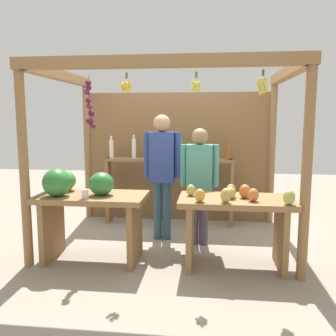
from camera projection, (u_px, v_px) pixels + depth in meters
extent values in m
plane|color=gray|center=(170.00, 240.00, 4.77)|extent=(12.00, 12.00, 0.00)
cylinder|color=olive|center=(24.00, 166.00, 3.80)|extent=(0.10, 0.10, 2.21)
cylinder|color=olive|center=(307.00, 170.00, 3.47)|extent=(0.10, 0.10, 2.21)
cylinder|color=olive|center=(87.00, 149.00, 5.77)|extent=(0.10, 0.10, 2.21)
cylinder|color=olive|center=(272.00, 151.00, 5.44)|extent=(0.10, 0.10, 2.21)
cube|color=olive|center=(158.00, 61.00, 3.49)|extent=(2.98, 0.12, 0.12)
cube|color=olive|center=(59.00, 75.00, 4.64)|extent=(0.12, 2.10, 0.12)
cube|color=olive|center=(289.00, 72.00, 4.31)|extent=(0.12, 2.10, 0.12)
cube|color=brown|center=(177.00, 157.00, 5.64)|extent=(2.88, 0.04, 1.99)
cylinder|color=brown|center=(127.00, 76.00, 3.73)|extent=(0.02, 0.02, 0.06)
ellipsoid|color=gold|center=(130.00, 86.00, 3.74)|extent=(0.04, 0.06, 0.12)
ellipsoid|color=gold|center=(128.00, 87.00, 3.77)|extent=(0.06, 0.05, 0.12)
ellipsoid|color=gold|center=(125.00, 86.00, 3.77)|extent=(0.07, 0.07, 0.12)
ellipsoid|color=gold|center=(123.00, 87.00, 3.73)|extent=(0.05, 0.06, 0.12)
ellipsoid|color=gold|center=(127.00, 86.00, 3.71)|extent=(0.08, 0.04, 0.12)
cylinder|color=brown|center=(196.00, 75.00, 3.66)|extent=(0.02, 0.02, 0.06)
ellipsoid|color=#D1CC4C|center=(199.00, 86.00, 3.67)|extent=(0.04, 0.06, 0.11)
ellipsoid|color=#D1CC4C|center=(198.00, 86.00, 3.69)|extent=(0.07, 0.06, 0.12)
ellipsoid|color=#D1CC4C|center=(196.00, 87.00, 3.71)|extent=(0.06, 0.04, 0.11)
ellipsoid|color=#D1CC4C|center=(193.00, 86.00, 3.70)|extent=(0.06, 0.07, 0.12)
ellipsoid|color=#D1CC4C|center=(194.00, 86.00, 3.67)|extent=(0.04, 0.06, 0.11)
ellipsoid|color=#D1CC4C|center=(194.00, 85.00, 3.65)|extent=(0.05, 0.05, 0.12)
ellipsoid|color=#D1CC4C|center=(196.00, 87.00, 3.64)|extent=(0.08, 0.04, 0.11)
ellipsoid|color=#D1CC4C|center=(199.00, 87.00, 3.65)|extent=(0.05, 0.05, 0.11)
cylinder|color=brown|center=(263.00, 72.00, 3.47)|extent=(0.02, 0.02, 0.06)
ellipsoid|color=#D1CC4C|center=(265.00, 85.00, 3.49)|extent=(0.04, 0.07, 0.15)
ellipsoid|color=#D1CC4C|center=(264.00, 86.00, 3.51)|extent=(0.08, 0.07, 0.16)
ellipsoid|color=#D1CC4C|center=(262.00, 88.00, 3.52)|extent=(0.06, 0.04, 0.15)
ellipsoid|color=#D1CC4C|center=(261.00, 85.00, 3.50)|extent=(0.06, 0.07, 0.16)
ellipsoid|color=#D1CC4C|center=(259.00, 86.00, 3.48)|extent=(0.05, 0.07, 0.15)
ellipsoid|color=#D1CC4C|center=(262.00, 86.00, 3.46)|extent=(0.07, 0.05, 0.15)
ellipsoid|color=#D1CC4C|center=(266.00, 85.00, 3.47)|extent=(0.08, 0.08, 0.16)
cylinder|color=#4C422D|center=(89.00, 101.00, 4.02)|extent=(0.01, 0.01, 0.55)
sphere|color=#47142D|center=(88.00, 83.00, 3.98)|extent=(0.07, 0.07, 0.07)
sphere|color=#47142D|center=(89.00, 88.00, 3.99)|extent=(0.06, 0.06, 0.06)
sphere|color=#511938|center=(87.00, 92.00, 3.99)|extent=(0.06, 0.06, 0.06)
sphere|color=#47142D|center=(88.00, 100.00, 4.01)|extent=(0.06, 0.06, 0.06)
sphere|color=#601E42|center=(89.00, 106.00, 4.04)|extent=(0.07, 0.07, 0.07)
sphere|color=#47142D|center=(91.00, 113.00, 4.06)|extent=(0.07, 0.07, 0.07)
sphere|color=#601E42|center=(91.00, 120.00, 4.07)|extent=(0.06, 0.06, 0.06)
sphere|color=#511938|center=(93.00, 126.00, 4.07)|extent=(0.06, 0.06, 0.06)
sphere|color=#47142D|center=(89.00, 121.00, 4.08)|extent=(0.07, 0.07, 0.07)
cube|color=olive|center=(92.00, 197.00, 4.03)|extent=(1.21, 0.64, 0.06)
cube|color=olive|center=(52.00, 228.00, 4.13)|extent=(0.06, 0.58, 0.70)
cube|color=olive|center=(135.00, 232.00, 4.02)|extent=(0.06, 0.58, 0.70)
ellipsoid|color=#2D7533|center=(57.00, 182.00, 3.91)|extent=(0.37, 0.37, 0.30)
ellipsoid|color=#38843D|center=(64.00, 181.00, 4.21)|extent=(0.34, 0.34, 0.24)
ellipsoid|color=#2D7533|center=(101.00, 184.00, 3.97)|extent=(0.39, 0.39, 0.26)
cylinder|color=white|center=(85.00, 194.00, 3.84)|extent=(0.07, 0.07, 0.09)
cube|color=olive|center=(236.00, 201.00, 3.85)|extent=(1.21, 0.64, 0.06)
cube|color=olive|center=(190.00, 234.00, 3.95)|extent=(0.06, 0.58, 0.70)
cube|color=olive|center=(281.00, 237.00, 3.84)|extent=(0.06, 0.58, 0.70)
ellipsoid|color=#E07F47|center=(231.00, 191.00, 3.88)|extent=(0.11, 0.11, 0.14)
ellipsoid|color=#B79E47|center=(226.00, 196.00, 3.62)|extent=(0.11, 0.11, 0.15)
ellipsoid|color=#CC7038|center=(245.00, 191.00, 3.83)|extent=(0.15, 0.15, 0.15)
ellipsoid|color=#A8B24C|center=(230.00, 193.00, 3.80)|extent=(0.11, 0.11, 0.13)
ellipsoid|color=#A8B24C|center=(191.00, 190.00, 3.95)|extent=(0.13, 0.13, 0.13)
ellipsoid|color=gold|center=(200.00, 195.00, 3.65)|extent=(0.15, 0.15, 0.14)
ellipsoid|color=#CC7038|center=(253.00, 195.00, 3.68)|extent=(0.15, 0.15, 0.14)
ellipsoid|color=#A8B24C|center=(289.00, 197.00, 3.53)|extent=(0.13, 0.13, 0.15)
cube|color=olive|center=(109.00, 190.00, 5.56)|extent=(0.05, 0.20, 1.00)
cube|color=olive|center=(231.00, 193.00, 5.35)|extent=(0.05, 0.20, 1.00)
cube|color=olive|center=(169.00, 160.00, 5.39)|extent=(1.87, 0.22, 0.04)
cylinder|color=silver|center=(111.00, 149.00, 5.46)|extent=(0.06, 0.06, 0.28)
cylinder|color=silver|center=(111.00, 138.00, 5.44)|extent=(0.03, 0.03, 0.06)
cylinder|color=silver|center=(134.00, 149.00, 5.42)|extent=(0.06, 0.06, 0.29)
cylinder|color=silver|center=(134.00, 137.00, 5.40)|extent=(0.03, 0.03, 0.06)
cylinder|color=#338C4C|center=(158.00, 149.00, 5.38)|extent=(0.06, 0.06, 0.28)
cylinder|color=#338C4C|center=(158.00, 138.00, 5.36)|extent=(0.03, 0.03, 0.06)
cylinder|color=#338C4C|center=(181.00, 150.00, 5.34)|extent=(0.07, 0.07, 0.28)
cylinder|color=#338C4C|center=(181.00, 138.00, 5.32)|extent=(0.03, 0.03, 0.06)
cylinder|color=#338C4C|center=(205.00, 151.00, 5.31)|extent=(0.07, 0.07, 0.23)
cylinder|color=#338C4C|center=(205.00, 141.00, 5.29)|extent=(0.03, 0.03, 0.06)
cylinder|color=#994C1E|center=(228.00, 151.00, 5.27)|extent=(0.07, 0.07, 0.25)
cylinder|color=#994C1E|center=(228.00, 140.00, 5.24)|extent=(0.03, 0.03, 0.06)
cylinder|color=#325265|center=(158.00, 210.00, 4.80)|extent=(0.11, 0.11, 0.77)
cylinder|color=#325265|center=(167.00, 211.00, 4.78)|extent=(0.11, 0.11, 0.77)
cube|color=#2D428C|center=(162.00, 157.00, 4.69)|extent=(0.32, 0.19, 0.65)
cylinder|color=#2D428C|center=(147.00, 155.00, 4.71)|extent=(0.08, 0.08, 0.59)
cylinder|color=#2D428C|center=(177.00, 155.00, 4.66)|extent=(0.08, 0.08, 0.59)
sphere|color=tan|center=(162.00, 123.00, 4.63)|extent=(0.22, 0.22, 0.22)
cylinder|color=#4A4255|center=(194.00, 218.00, 4.59)|extent=(0.11, 0.11, 0.69)
cylinder|color=#4A4255|center=(204.00, 218.00, 4.58)|extent=(0.11, 0.11, 0.69)
cube|color=teal|center=(199.00, 168.00, 4.50)|extent=(0.32, 0.19, 0.59)
cylinder|color=teal|center=(183.00, 165.00, 4.52)|extent=(0.08, 0.08, 0.53)
cylinder|color=teal|center=(216.00, 166.00, 4.47)|extent=(0.08, 0.08, 0.53)
sphere|color=#997051|center=(200.00, 136.00, 4.44)|extent=(0.20, 0.20, 0.20)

